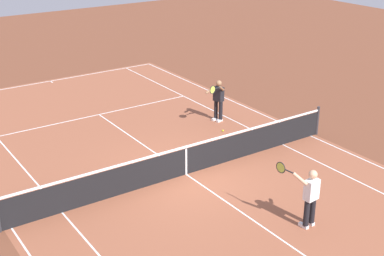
% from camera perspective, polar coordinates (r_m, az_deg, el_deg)
% --- Properties ---
extents(ground_plane, '(60.00, 60.00, 0.00)m').
position_cam_1_polar(ground_plane, '(17.09, -0.63, -4.90)').
color(ground_plane, brown).
extents(court_slab, '(24.20, 11.40, 0.00)m').
position_cam_1_polar(court_slab, '(17.09, -0.63, -4.90)').
color(court_slab, '#935138').
rests_on(court_slab, ground_plane).
extents(court_line_markings, '(23.85, 11.05, 0.01)m').
position_cam_1_polar(court_line_markings, '(17.09, -0.63, -4.89)').
color(court_line_markings, white).
rests_on(court_line_markings, ground_plane).
extents(tennis_net, '(0.10, 11.70, 1.08)m').
position_cam_1_polar(tennis_net, '(16.88, -0.64, -3.42)').
color(tennis_net, '#2D2D33').
rests_on(tennis_net, ground_plane).
extents(tennis_player_near, '(0.86, 0.99, 1.70)m').
position_cam_1_polar(tennis_player_near, '(21.01, 2.77, 3.13)').
color(tennis_player_near, black).
rests_on(tennis_player_near, ground_plane).
extents(tennis_player_far, '(1.04, 0.79, 1.70)m').
position_cam_1_polar(tennis_player_far, '(14.35, 12.31, -6.93)').
color(tennis_player_far, black).
rests_on(tennis_player_far, ground_plane).
extents(tennis_ball, '(0.07, 0.07, 0.07)m').
position_cam_1_polar(tennis_ball, '(20.30, 3.27, -0.28)').
color(tennis_ball, '#CCE01E').
rests_on(tennis_ball, ground_plane).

